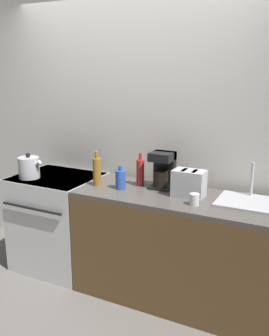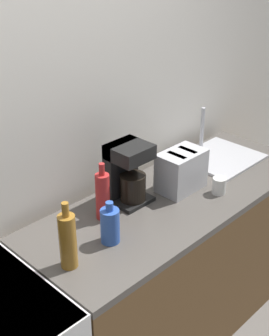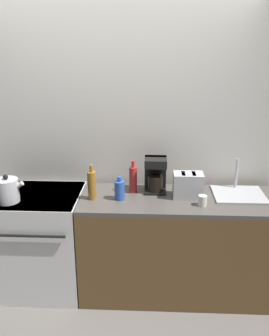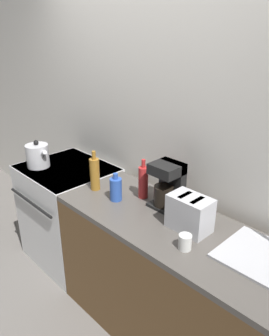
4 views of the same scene
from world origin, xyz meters
name	(u,v)px [view 4 (image 4 of 4)]	position (x,y,z in m)	size (l,w,h in m)	color
ground_plane	(85,311)	(0.00, 0.00, 0.00)	(12.00, 12.00, 0.00)	slate
wall_back	(152,129)	(0.00, 0.72, 1.30)	(8.00, 0.05, 2.60)	silver
stove	(70,212)	(-0.63, 0.33, 0.46)	(0.76, 0.70, 0.91)	silver
counter_block	(174,285)	(0.60, 0.31, 0.45)	(1.70, 0.63, 0.91)	brown
kettle	(38,156)	(-0.82, 0.18, 1.01)	(0.24, 0.19, 0.24)	silver
toaster	(190,213)	(0.66, 0.34, 1.01)	(0.25, 0.16, 0.21)	#BCBCC1
coffee_maker	(168,184)	(0.39, 0.47, 1.06)	(0.19, 0.18, 0.31)	black
sink_tray	(265,256)	(1.10, 0.41, 0.92)	(0.43, 0.38, 0.28)	#B7B7BC
bottle_blue	(116,189)	(0.09, 0.27, 0.99)	(0.08, 0.08, 0.20)	#2D56B7
bottle_amber	(95,174)	(-0.14, 0.27, 1.03)	(0.07, 0.07, 0.30)	#9E6B23
bottle_red	(143,182)	(0.20, 0.43, 1.03)	(0.07, 0.07, 0.29)	#B72828
cup_white	(185,242)	(0.76, 0.17, 0.95)	(0.07, 0.07, 0.09)	white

